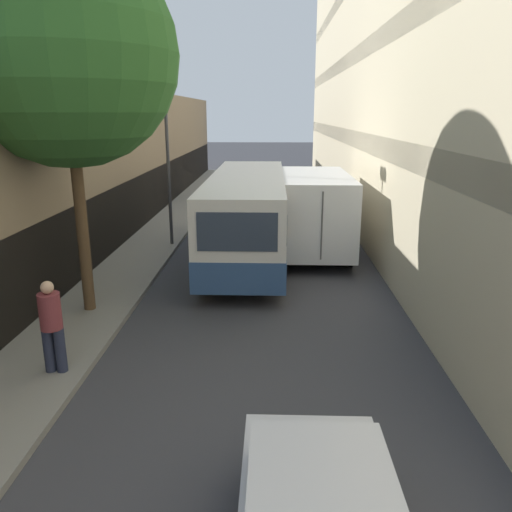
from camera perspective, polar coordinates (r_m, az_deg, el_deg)
name	(u,v)px	position (r m, az deg, el deg)	size (l,w,h in m)	color
ground_plane	(259,287)	(14.66, 0.39, -3.55)	(150.00, 150.00, 0.00)	#38383D
sidewalk_left	(116,283)	(15.34, -15.70, -3.00)	(2.11, 60.00, 0.14)	gray
building_left_shopfront	(34,195)	(15.53, -24.07, 6.40)	(2.40, 60.00, 5.91)	#847056
bus	(247,214)	(17.32, -0.99, 4.81)	(2.48, 10.05, 2.89)	silver
box_truck	(313,206)	(18.67, 6.49, 5.65)	(2.33, 7.45, 2.87)	silver
panel_van	(243,182)	(28.99, -1.52, 8.46)	(1.96, 4.23, 1.96)	navy
pedestrian	(52,324)	(10.17, -22.33, -7.18)	(0.42, 0.40, 1.82)	#23283D
street_lamp	(166,117)	(18.61, -10.26, 15.40)	(0.36, 0.80, 6.68)	#38383D
street_tree_left	(65,54)	(12.59, -20.98, 20.79)	(5.04, 5.04, 8.56)	#4C3823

